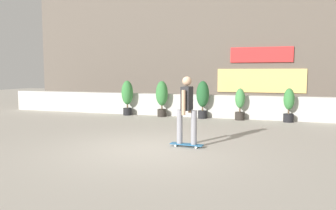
% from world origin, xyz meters
% --- Properties ---
extents(ground_plane, '(48.00, 48.00, 0.00)m').
position_xyz_m(ground_plane, '(0.00, 0.00, 0.00)').
color(ground_plane, '#A8A093').
extents(planter_wall, '(18.00, 0.40, 0.90)m').
position_xyz_m(planter_wall, '(0.00, 6.00, 0.45)').
color(planter_wall, beige).
rests_on(planter_wall, ground).
extents(building_backdrop, '(20.00, 2.08, 6.50)m').
position_xyz_m(building_backdrop, '(0.00, 10.00, 3.25)').
color(building_backdrop, '#60564C').
rests_on(building_backdrop, ground).
extents(potted_plant_0, '(0.49, 0.49, 1.44)m').
position_xyz_m(potted_plant_0, '(-3.12, 5.55, 0.83)').
color(potted_plant_0, black).
rests_on(potted_plant_0, ground).
extents(potted_plant_1, '(0.49, 0.49, 1.44)m').
position_xyz_m(potted_plant_1, '(-1.59, 5.55, 0.83)').
color(potted_plant_1, '#2D2823').
rests_on(potted_plant_1, ground).
extents(potted_plant_2, '(0.49, 0.49, 1.46)m').
position_xyz_m(potted_plant_2, '(0.09, 5.55, 0.84)').
color(potted_plant_2, black).
rests_on(potted_plant_2, ground).
extents(potted_plant_3, '(0.36, 0.36, 1.19)m').
position_xyz_m(potted_plant_3, '(1.52, 5.55, 0.63)').
color(potted_plant_3, '#2D2823').
rests_on(potted_plant_3, ground).
extents(potted_plant_4, '(0.38, 0.38, 1.22)m').
position_xyz_m(potted_plant_4, '(3.25, 5.55, 0.66)').
color(potted_plant_4, black).
rests_on(potted_plant_4, ground).
extents(skater_foreground, '(0.81, 0.56, 1.70)m').
position_xyz_m(skater_foreground, '(0.80, 0.50, 0.94)').
color(skater_foreground, '#266699').
rests_on(skater_foreground, ground).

